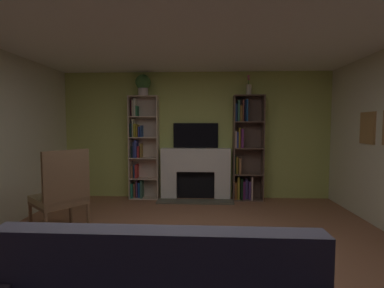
% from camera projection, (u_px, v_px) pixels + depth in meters
% --- Properties ---
extents(ground_plane, '(7.22, 7.22, 0.00)m').
position_uv_depth(ground_plane, '(187.00, 275.00, 2.79)').
color(ground_plane, '#8F5D43').
extents(wall_back_accent, '(5.54, 0.06, 2.57)m').
position_uv_depth(wall_back_accent, '(196.00, 135.00, 5.73)').
color(wall_back_accent, '#B9C864').
rests_on(wall_back_accent, ground_plane).
extents(ceiling, '(5.54, 6.14, 0.06)m').
position_uv_depth(ceiling, '(187.00, 7.00, 2.61)').
color(ceiling, white).
rests_on(ceiling, wall_back_accent).
extents(fireplace, '(1.49, 0.54, 1.03)m').
position_uv_depth(fireplace, '(196.00, 172.00, 5.63)').
color(fireplace, white).
rests_on(fireplace, ground_plane).
extents(tv, '(0.91, 0.06, 0.50)m').
position_uv_depth(tv, '(196.00, 135.00, 5.67)').
color(tv, black).
rests_on(tv, fireplace).
extents(bookshelf_left, '(0.59, 0.26, 2.08)m').
position_uv_depth(bookshelf_left, '(141.00, 150.00, 5.67)').
color(bookshelf_left, beige).
rests_on(bookshelf_left, ground_plane).
extents(bookshelf_right, '(0.59, 0.31, 2.08)m').
position_uv_depth(bookshelf_right, '(244.00, 152.00, 5.56)').
color(bookshelf_right, brown).
rests_on(bookshelf_right, ground_plane).
extents(potted_plant, '(0.30, 0.30, 0.42)m').
position_uv_depth(potted_plant, '(143.00, 84.00, 5.52)').
color(potted_plant, beige).
rests_on(potted_plant, bookshelf_left).
extents(vase_with_flowers, '(0.10, 0.10, 0.40)m').
position_uv_depth(vase_with_flowers, '(249.00, 88.00, 5.44)').
color(vase_with_flowers, beige).
rests_on(vase_with_flowers, bookshelf_right).
extents(armchair, '(0.84, 0.84, 1.18)m').
position_uv_depth(armchair, '(62.00, 193.00, 3.74)').
color(armchair, brown).
rests_on(armchair, ground_plane).
extents(coffee_table, '(0.78, 0.52, 0.44)m').
position_uv_depth(coffee_table, '(172.00, 264.00, 2.24)').
color(coffee_table, brown).
rests_on(coffee_table, ground_plane).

